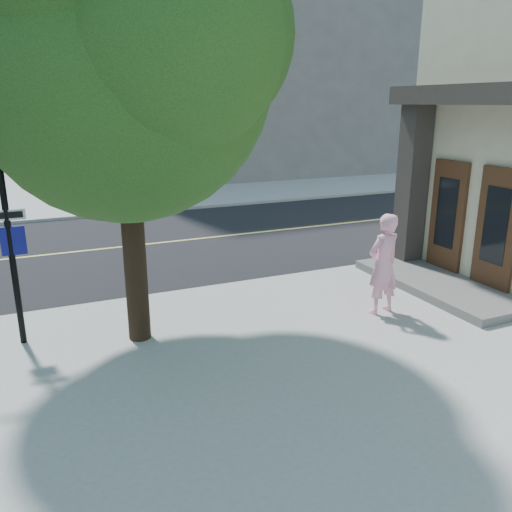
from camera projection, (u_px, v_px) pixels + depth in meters
name	position (u px, v px, depth m)	size (l,w,h in m)	color
sidewalk_ne	(231.00, 166.00, 33.92)	(29.00, 25.00, 0.12)	#A4A4A1
filler_ne	(235.00, 52.00, 32.55)	(18.00, 16.00, 14.00)	slate
man_on_phone	(383.00, 264.00, 9.87)	(0.72, 0.47, 1.97)	#FEA6C0
street_tree	(128.00, 32.00, 7.71)	(5.78, 5.25, 7.67)	black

